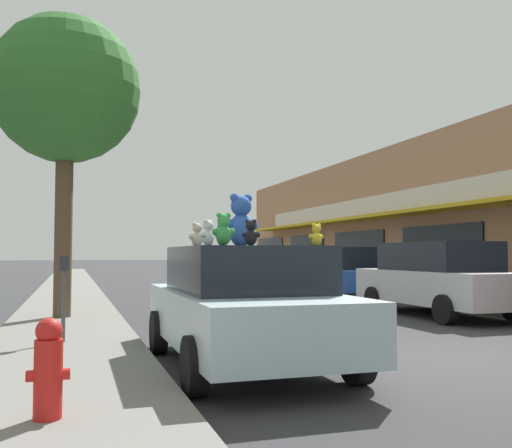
# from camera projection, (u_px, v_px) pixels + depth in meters

# --- Properties ---
(ground_plane) EXTENTS (260.00, 260.00, 0.00)m
(ground_plane) POSITION_uv_depth(u_px,v_px,m) (456.00, 357.00, 8.00)
(ground_plane) COLOR #333335
(sidewalk_near) EXTENTS (2.20, 90.00, 0.15)m
(sidewalk_near) POSITION_uv_depth(u_px,v_px,m) (62.00, 376.00, 6.39)
(sidewalk_near) COLOR slate
(sidewalk_near) RESTS_ON ground_plane
(plush_art_car) EXTENTS (2.05, 4.26, 1.54)m
(plush_art_car) POSITION_uv_depth(u_px,v_px,m) (244.00, 304.00, 7.32)
(plush_art_car) COLOR #ADC6D1
(plush_art_car) RESTS_ON ground_plane
(teddy_bear_giant) EXTENTS (0.54, 0.36, 0.72)m
(teddy_bear_giant) POSITION_uv_depth(u_px,v_px,m) (241.00, 221.00, 7.70)
(teddy_bear_giant) COLOR blue
(teddy_bear_giant) RESTS_ON plush_art_car
(teddy_bear_white) EXTENTS (0.24, 0.22, 0.34)m
(teddy_bear_white) POSITION_uv_depth(u_px,v_px,m) (208.00, 233.00, 7.10)
(teddy_bear_white) COLOR white
(teddy_bear_white) RESTS_ON plush_art_car
(teddy_bear_teal) EXTENTS (0.19, 0.22, 0.30)m
(teddy_bear_teal) POSITION_uv_depth(u_px,v_px,m) (222.00, 234.00, 6.70)
(teddy_bear_teal) COLOR teal
(teddy_bear_teal) RESTS_ON plush_art_car
(teddy_bear_cream) EXTENTS (0.27, 0.20, 0.36)m
(teddy_bear_cream) POSITION_uv_depth(u_px,v_px,m) (197.00, 235.00, 8.11)
(teddy_bear_cream) COLOR beige
(teddy_bear_cream) RESTS_ON plush_art_car
(teddy_bear_green) EXTENTS (0.27, 0.17, 0.37)m
(teddy_bear_green) POSITION_uv_depth(u_px,v_px,m) (224.00, 230.00, 6.37)
(teddy_bear_green) COLOR green
(teddy_bear_green) RESTS_ON plush_art_car
(teddy_bear_black) EXTENTS (0.22, 0.20, 0.31)m
(teddy_bear_black) POSITION_uv_depth(u_px,v_px,m) (251.00, 233.00, 6.62)
(teddy_bear_black) COLOR black
(teddy_bear_black) RESTS_ON plush_art_car
(teddy_bear_yellow) EXTENTS (0.20, 0.13, 0.28)m
(teddy_bear_yellow) POSITION_uv_depth(u_px,v_px,m) (316.00, 235.00, 6.89)
(teddy_bear_yellow) COLOR yellow
(teddy_bear_yellow) RESTS_ON plush_art_car
(parked_car_far_center) EXTENTS (1.94, 4.66, 1.72)m
(parked_car_far_center) POSITION_uv_depth(u_px,v_px,m) (438.00, 278.00, 13.28)
(parked_car_far_center) COLOR #B7B7BC
(parked_car_far_center) RESTS_ON ground_plane
(parked_car_far_right) EXTENTS (1.94, 4.21, 1.66)m
(parked_car_far_right) POSITION_uv_depth(u_px,v_px,m) (334.00, 271.00, 18.51)
(parked_car_far_right) COLOR #1E4793
(parked_car_far_right) RESTS_ON ground_plane
(street_tree) EXTENTS (3.10, 3.10, 6.30)m
(street_tree) POSITION_uv_depth(u_px,v_px,m) (66.00, 91.00, 11.97)
(street_tree) COLOR brown
(street_tree) RESTS_ON sidewalk_near
(fire_hydrant) EXTENTS (0.33, 0.22, 0.79)m
(fire_hydrant) POSITION_uv_depth(u_px,v_px,m) (48.00, 368.00, 4.50)
(fire_hydrant) COLOR red
(fire_hydrant) RESTS_ON sidewalk_near
(parking_meter) EXTENTS (0.14, 0.10, 1.27)m
(parking_meter) POSITION_uv_depth(u_px,v_px,m) (64.00, 287.00, 8.43)
(parking_meter) COLOR #4C4C51
(parking_meter) RESTS_ON sidewalk_near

